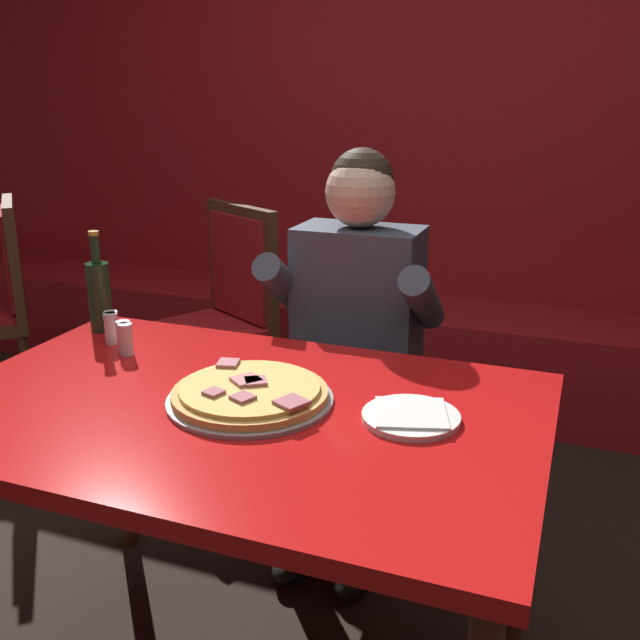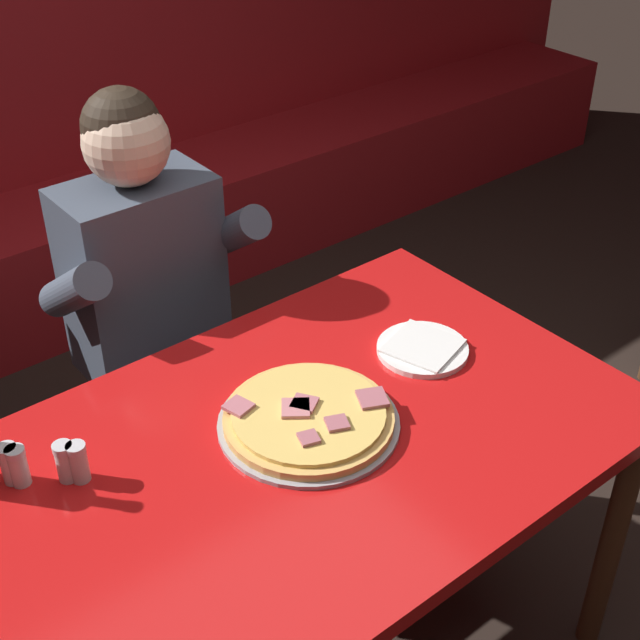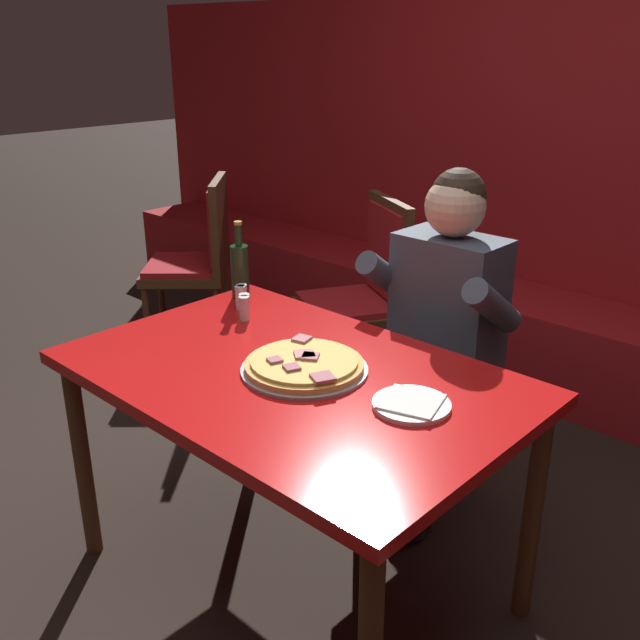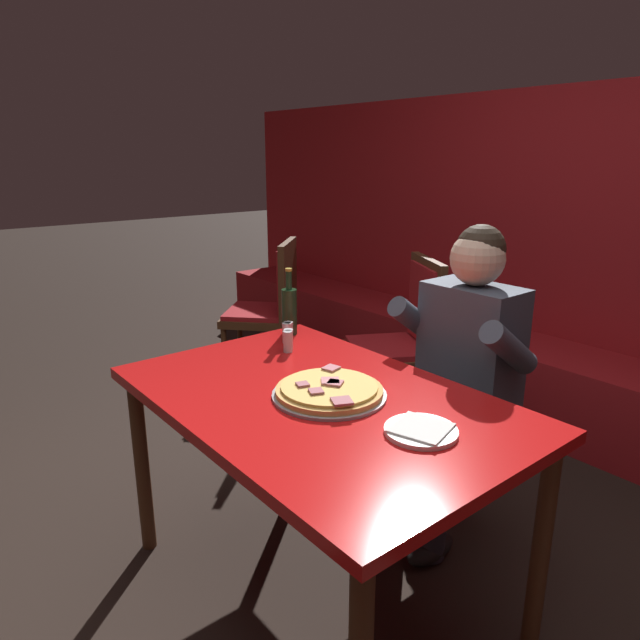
{
  "view_description": "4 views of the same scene",
  "coord_description": "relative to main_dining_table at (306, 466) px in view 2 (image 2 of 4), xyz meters",
  "views": [
    {
      "loc": [
        0.69,
        -1.29,
        1.44
      ],
      "look_at": [
        0.11,
        0.24,
        0.91
      ],
      "focal_mm": 40.0,
      "sensor_mm": 36.0,
      "label": 1
    },
    {
      "loc": [
        -0.83,
        -1.07,
        1.98
      ],
      "look_at": [
        0.18,
        0.18,
        0.88
      ],
      "focal_mm": 50.0,
      "sensor_mm": 36.0,
      "label": 2
    },
    {
      "loc": [
        1.35,
        -1.32,
        1.69
      ],
      "look_at": [
        -0.15,
        0.28,
        0.81
      ],
      "focal_mm": 40.0,
      "sensor_mm": 36.0,
      "label": 3
    },
    {
      "loc": [
        1.34,
        -1.08,
        1.53
      ],
      "look_at": [
        -0.09,
        0.08,
        0.99
      ],
      "focal_mm": 32.0,
      "sensor_mm": 36.0,
      "label": 4
    }
  ],
  "objects": [
    {
      "name": "main_dining_table",
      "position": [
        0.0,
        0.0,
        0.0
      ],
      "size": [
        1.36,
        0.88,
        0.77
      ],
      "color": "#4C2D19",
      "rests_on": "ground_plane"
    },
    {
      "name": "pizza",
      "position": [
        0.03,
        0.02,
        0.1
      ],
      "size": [
        0.38,
        0.38,
        0.05
      ],
      "color": "#9E9EA3",
      "rests_on": "main_dining_table"
    },
    {
      "name": "plate_white_paper",
      "position": [
        0.39,
        0.06,
        0.09
      ],
      "size": [
        0.21,
        0.21,
        0.02
      ],
      "color": "white",
      "rests_on": "main_dining_table"
    },
    {
      "name": "shaker_oregano",
      "position": [
        -0.51,
        0.25,
        0.12
      ],
      "size": [
        0.04,
        0.04,
        0.09
      ],
      "color": "silver",
      "rests_on": "main_dining_table"
    },
    {
      "name": "shaker_black_pepper",
      "position": [
        -0.43,
        0.19,
        0.12
      ],
      "size": [
        0.04,
        0.04,
        0.09
      ],
      "color": "silver",
      "rests_on": "main_dining_table"
    },
    {
      "name": "shaker_parmesan",
      "position": [
        -0.5,
        0.24,
        0.12
      ],
      "size": [
        0.04,
        0.04,
        0.09
      ],
      "color": "silver",
      "rests_on": "main_dining_table"
    },
    {
      "name": "shaker_red_pepper_flakes",
      "position": [
        -0.41,
        0.17,
        0.12
      ],
      "size": [
        0.04,
        0.04,
        0.09
      ],
      "color": "silver",
      "rests_on": "main_dining_table"
    },
    {
      "name": "diner_seated_blue_shirt",
      "position": [
        0.05,
        0.66,
        0.02
      ],
      "size": [
        0.53,
        0.53,
        1.27
      ],
      "color": "black",
      "rests_on": "ground_plane"
    }
  ]
}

